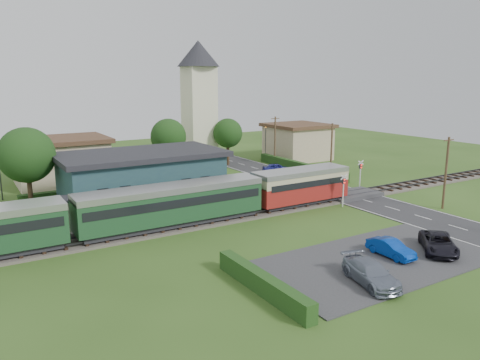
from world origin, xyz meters
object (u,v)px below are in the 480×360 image
pedestrian_far (73,218)px  church_tower (199,94)px  equipment_hut (73,212)px  station_building (142,178)px  house_west (61,160)px  train (136,209)px  car_on_road (277,168)px  car_park_blue (391,248)px  car_park_dark (438,243)px  pedestrian_near (242,195)px  house_east (298,141)px  crossing_signal_far (360,170)px  car_park_silver (371,273)px  crossing_signal_near (344,186)px

pedestrian_far → church_tower: bearing=-22.1°
equipment_hut → pedestrian_far: (-0.10, -0.18, -0.43)m
station_building → house_west: bearing=109.6°
equipment_hut → train: 5.31m
car_on_road → car_park_blue: bearing=-178.2°
train → station_building: bearing=67.2°
station_building → car_park_blue: (9.90, -23.03, -2.01)m
car_park_blue → pedestrian_far: pedestrian_far is taller
car_park_dark → pedestrian_near: size_ratio=2.72×
house_west → car_park_blue: size_ratio=2.95×
train → house_west: 23.04m
house_west → car_park_dark: house_west is taller
car_on_road → house_east: bearing=-28.7°
train → house_west: size_ratio=4.00×
crossing_signal_far → pedestrian_near: bearing=179.7°
pedestrian_far → car_park_silver: bearing=-122.6°
station_building → church_tower: 23.89m
car_park_dark → station_building: bearing=162.3°
house_east → crossing_signal_far: (-6.40, -19.61, -0.66)m
station_building → car_park_dark: station_building is taller
car_park_blue → pedestrian_near: size_ratio=2.12×
car_on_road → car_park_blue: size_ratio=1.05×
equipment_hut → crossing_signal_far: crossing_signal_far is taller
church_tower → crossing_signal_near: bearing=-87.2°
house_west → crossing_signal_far: bearing=-35.8°
station_building → car_park_silver: 26.11m
station_building → car_on_road: station_building is taller
car_on_road → car_park_silver: (-15.23, -30.83, 0.06)m
church_tower → house_east: size_ratio=2.00×
station_building → car_on_road: 21.29m
equipment_hut → car_on_road: size_ratio=0.66×
station_building → house_west: house_west is taller
church_tower → crossing_signal_far: 26.39m
equipment_hut → car_on_road: (28.51, 11.13, -1.04)m
house_west → station_building: bearing=-70.4°
church_tower → crossing_signal_near: church_tower is taller
crossing_signal_far → car_park_dark: crossing_signal_far is taller
station_building → car_park_silver: station_building is taller
house_east → car_park_silver: size_ratio=1.88×
train → pedestrian_near: (11.56, 2.47, -0.86)m
train → car_park_dark: bearing=-41.2°
house_east → car_park_blue: 41.32m
car_park_blue → pedestrian_far: bearing=136.8°
train → pedestrian_far: train is taller
station_building → train: (-3.79, -8.99, -0.52)m
church_tower → car_park_silver: church_tower is taller
equipment_hut → car_park_silver: equipment_hut is taller
church_tower → crossing_signal_far: (8.60, -23.61, -8.08)m
pedestrian_far → car_park_blue: bearing=-110.5°
house_west → crossing_signal_far: size_ratio=3.30×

